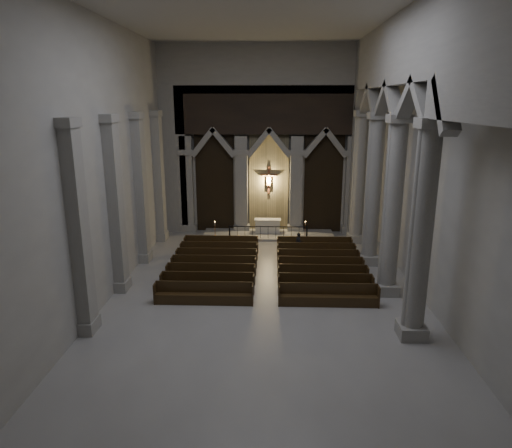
# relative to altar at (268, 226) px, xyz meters

# --- Properties ---
(room) EXTENTS (24.00, 24.10, 12.00)m
(room) POSITION_rel_altar_xyz_m (0.05, -10.95, 7.00)
(room) COLOR #9C9994
(room) RESTS_ON ground
(sanctuary_wall) EXTENTS (14.00, 0.77, 12.00)m
(sanctuary_wall) POSITION_rel_altar_xyz_m (0.05, 0.58, 6.02)
(sanctuary_wall) COLOR #99968F
(sanctuary_wall) RESTS_ON ground
(right_arcade) EXTENTS (1.00, 24.00, 12.00)m
(right_arcade) POSITION_rel_altar_xyz_m (5.55, -9.62, 7.23)
(right_arcade) COLOR #99968F
(right_arcade) RESTS_ON ground
(left_pilasters) EXTENTS (0.60, 13.00, 8.03)m
(left_pilasters) POSITION_rel_altar_xyz_m (-6.70, -7.45, 3.31)
(left_pilasters) COLOR #99968F
(left_pilasters) RESTS_ON ground
(sanctuary_step) EXTENTS (8.50, 2.60, 0.15)m
(sanctuary_step) POSITION_rel_altar_xyz_m (0.05, -0.35, -0.52)
(sanctuary_step) COLOR #99968F
(sanctuary_step) RESTS_ON ground
(altar) EXTENTS (1.74, 0.70, 0.89)m
(altar) POSITION_rel_altar_xyz_m (0.00, 0.00, 0.00)
(altar) COLOR silver
(altar) RESTS_ON sanctuary_step
(altar_rail) EXTENTS (4.96, 0.09, 0.97)m
(altar_rail) POSITION_rel_altar_xyz_m (0.05, -1.46, 0.05)
(altar_rail) COLOR black
(altar_rail) RESTS_ON ground
(candle_stand_left) EXTENTS (0.24, 0.24, 1.40)m
(candle_stand_left) POSITION_rel_altar_xyz_m (-3.23, -2.09, -0.22)
(candle_stand_left) COLOR #B06C36
(candle_stand_left) RESTS_ON ground
(candle_stand_right) EXTENTS (0.22, 0.22, 1.30)m
(candle_stand_right) POSITION_rel_altar_xyz_m (2.38, -1.46, -0.24)
(candle_stand_right) COLOR #B06C36
(candle_stand_right) RESTS_ON ground
(pews) EXTENTS (9.71, 7.46, 0.96)m
(pews) POSITION_rel_altar_xyz_m (0.05, -7.33, -0.28)
(pews) COLOR black
(pews) RESTS_ON ground
(worshipper) EXTENTS (0.49, 0.39, 1.17)m
(worshipper) POSITION_rel_altar_xyz_m (1.87, -3.67, -0.01)
(worshipper) COLOR black
(worshipper) RESTS_ON ground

